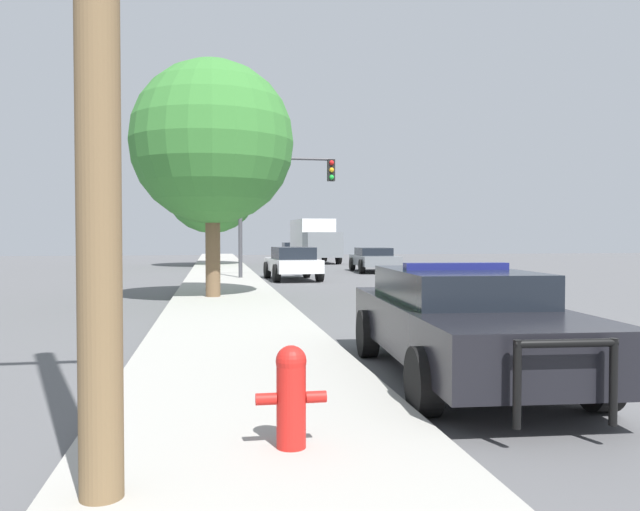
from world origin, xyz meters
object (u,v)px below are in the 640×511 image
police_car (461,319)px  car_background_distant (292,250)px  car_background_oncoming (374,259)px  box_truck (314,239)px  car_background_midblock (293,262)px  fire_hydrant (291,393)px  tree_sidewalk_far (212,186)px  traffic_light (279,190)px  tree_sidewalk_near (212,143)px

police_car → car_background_distant: (3.45, 44.12, -0.01)m
car_background_oncoming → box_truck: (-1.07, 12.62, 0.94)m
police_car → car_background_midblock: size_ratio=1.24×
fire_hydrant → car_background_oncoming: size_ratio=0.17×
box_truck → car_background_oncoming: bearing=93.3°
car_background_midblock → tree_sidewalk_far: bearing=101.7°
police_car → car_background_midblock: police_car is taller
traffic_light → police_car: bearing=-88.8°
car_background_oncoming → traffic_light: bearing=47.5°
tree_sidewalk_near → car_background_distant: bearing=79.2°
car_background_midblock → tree_sidewalk_far: 13.48m
tree_sidewalk_far → tree_sidewalk_near: size_ratio=1.16×
box_truck → tree_sidewalk_far: (-7.08, -5.46, 3.21)m
police_car → traffic_light: traffic_light is taller
police_car → car_background_oncoming: police_car is taller
fire_hydrant → car_background_midblock: 20.95m
car_background_distant → car_background_midblock: bearing=-97.2°
car_background_distant → tree_sidewalk_near: 34.86m
car_background_midblock → car_background_oncoming: bearing=44.0°
car_background_distant → car_background_oncoming: (1.57, -20.69, -0.04)m
police_car → car_background_oncoming: bearing=-98.3°
box_truck → tree_sidewalk_near: tree_sidewalk_near is taller
traffic_light → car_background_midblock: bearing=4.2°
tree_sidewalk_far → car_background_oncoming: bearing=-41.3°
police_car → tree_sidewalk_far: (-3.14, 30.59, 4.09)m
police_car → tree_sidewalk_near: tree_sidewalk_near is taller
tree_sidewalk_far → car_background_distant: bearing=64.1°
car_background_midblock → tree_sidewalk_near: 9.47m
car_background_oncoming → tree_sidewalk_near: tree_sidewalk_near is taller
fire_hydrant → box_truck: 39.19m
tree_sidewalk_far → tree_sidewalk_near: 20.52m
fire_hydrant → traffic_light: bearing=84.2°
tree_sidewalk_near → traffic_light: bearing=71.6°
fire_hydrant → car_background_midblock: size_ratio=0.19×
tree_sidewalk_near → police_car: bearing=-73.1°
fire_hydrant → tree_sidewalk_far: size_ratio=0.11×
car_background_distant → car_background_oncoming: size_ratio=0.88×
tree_sidewalk_far → fire_hydrant: bearing=-88.8°
car_background_distant → tree_sidewalk_far: tree_sidewalk_far is taller
fire_hydrant → traffic_light: (2.09, 20.74, 3.15)m
car_background_oncoming → car_background_midblock: (-4.84, -5.24, 0.05)m
car_background_distant → car_background_oncoming: bearing=-85.7°
traffic_light → car_background_oncoming: traffic_light is taller
car_background_distant → car_background_midblock: car_background_midblock is taller
traffic_light → box_truck: (4.32, 17.90, -2.08)m
fire_hydrant → box_truck: box_truck is taller
box_truck → traffic_light: bearing=74.9°
police_car → traffic_light: bearing=-85.0°
traffic_light → fire_hydrant: bearing=-95.8°
car_background_oncoming → tree_sidewalk_near: bearing=61.9°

